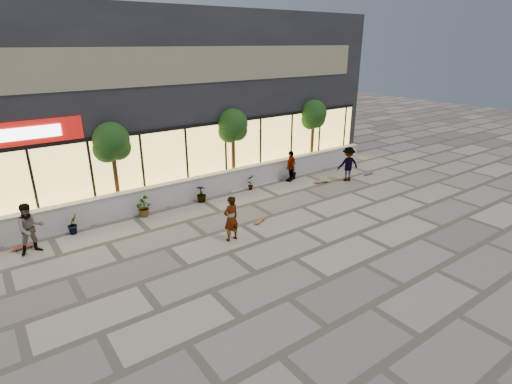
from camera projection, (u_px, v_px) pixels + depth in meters
ground at (294, 258)px, 13.75m from camera, size 80.00×80.00×0.00m
planter_wall at (197, 187)px, 18.88m from camera, size 22.00×0.42×1.04m
retail_building at (146, 95)px, 21.73m from camera, size 24.00×9.17×8.50m
shrub_b at (73, 224)px, 15.39m from camera, size 0.57×0.57×0.81m
shrub_c at (143, 207)px, 16.92m from camera, size 0.68×0.77×0.81m
shrub_d at (201, 194)px, 18.45m from camera, size 0.64×0.64×0.81m
shrub_e at (251, 182)px, 19.98m from camera, size 0.46×0.35×0.81m
shrub_f at (293, 172)px, 21.51m from camera, size 0.55×0.57×0.81m
tree_midwest at (112, 144)px, 16.63m from camera, size 1.60×1.50×3.92m
tree_mideast at (233, 127)px, 19.91m from camera, size 1.60×1.50×3.92m
tree_east at (313, 116)px, 22.92m from camera, size 1.60×1.50×3.92m
skater_center at (231, 219)px, 14.72m from camera, size 0.67×0.48×1.75m
skater_left at (30, 229)px, 13.81m from camera, size 0.97×0.79×1.86m
skater_right_near at (291, 166)px, 21.08m from camera, size 1.06×0.78×1.67m
skater_right_far at (348, 164)px, 21.13m from camera, size 1.35×1.05×1.84m
skateboard_center at (260, 221)px, 16.46m from camera, size 0.71×0.45×0.08m
skateboard_left at (23, 247)px, 14.35m from camera, size 0.77×0.21×0.09m
skateboard_right_near at (322, 181)px, 21.05m from camera, size 0.89×0.47×0.10m
skateboard_right_far at (368, 173)px, 22.37m from camera, size 0.72×0.19×0.09m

